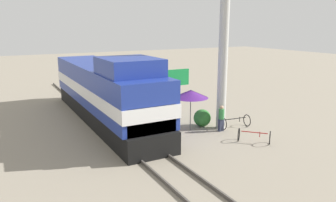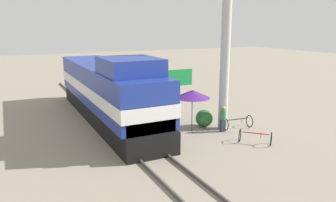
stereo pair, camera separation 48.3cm
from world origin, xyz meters
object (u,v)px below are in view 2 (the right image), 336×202
(utility_pole, at_px, (226,42))
(bicycle_spare, at_px, (255,137))
(locomotive, at_px, (108,92))
(person_bystander, at_px, (223,118))
(vendor_umbrella, at_px, (192,94))
(bicycle, at_px, (238,122))
(billboard_sign, at_px, (178,81))

(utility_pole, height_order, bicycle_spare, utility_pole)
(locomotive, relative_size, person_bystander, 9.80)
(utility_pole, bearing_deg, bicycle_spare, -89.65)
(vendor_umbrella, xyz_separation_m, bicycle_spare, (1.92, -3.42, -1.88))
(bicycle, bearing_deg, vendor_umbrella, 77.32)
(bicycle, bearing_deg, bicycle_spare, 167.87)
(locomotive, distance_m, vendor_umbrella, 5.71)
(locomotive, height_order, billboard_sign, locomotive)
(person_bystander, distance_m, bicycle, 1.25)
(utility_pole, distance_m, billboard_sign, 5.17)
(person_bystander, height_order, bicycle_spare, person_bystander)
(vendor_umbrella, xyz_separation_m, billboard_sign, (1.08, 3.77, 0.15))
(billboard_sign, relative_size, bicycle, 1.72)
(vendor_umbrella, height_order, person_bystander, vendor_umbrella)
(locomotive, bearing_deg, billboard_sign, -5.42)
(person_bystander, bearing_deg, billboard_sign, 95.86)
(vendor_umbrella, bearing_deg, utility_pole, -14.10)
(person_bystander, bearing_deg, utility_pole, 55.29)
(person_bystander, relative_size, bicycle_spare, 0.91)
(billboard_sign, bearing_deg, person_bystander, -84.14)
(person_bystander, relative_size, bicycle, 0.85)
(locomotive, bearing_deg, bicycle_spare, -53.15)
(vendor_umbrella, bearing_deg, bicycle_spare, -60.63)
(vendor_umbrella, relative_size, bicycle_spare, 1.44)
(locomotive, xyz_separation_m, person_bystander, (5.38, -5.21, -1.14))
(utility_pole, bearing_deg, person_bystander, -124.71)
(vendor_umbrella, xyz_separation_m, person_bystander, (1.57, -0.97, -1.42))
(utility_pole, xyz_separation_m, bicycle, (0.82, -0.42, -4.85))
(vendor_umbrella, distance_m, bicycle, 3.42)
(utility_pole, xyz_separation_m, vendor_umbrella, (-1.90, 0.48, -2.98))
(locomotive, distance_m, billboard_sign, 4.93)
(vendor_umbrella, distance_m, billboard_sign, 3.93)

